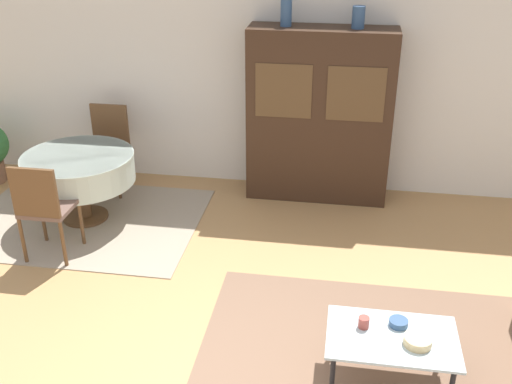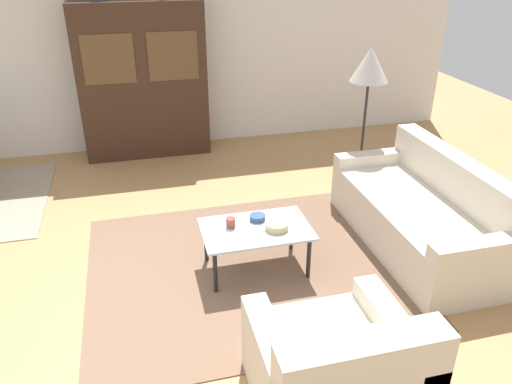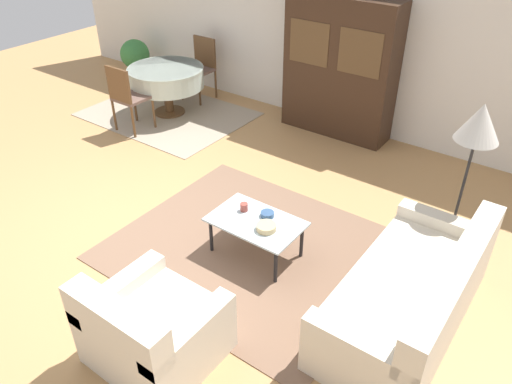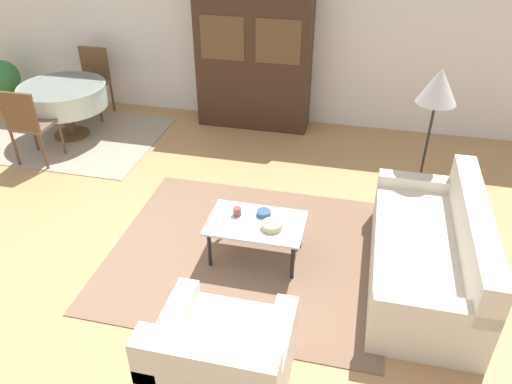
% 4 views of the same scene
% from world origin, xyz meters
% --- Properties ---
extents(ground_plane, '(14.00, 14.00, 0.00)m').
position_xyz_m(ground_plane, '(0.00, 0.00, 0.00)').
color(ground_plane, tan).
extents(wall_back, '(10.00, 0.06, 2.70)m').
position_xyz_m(wall_back, '(0.00, 3.63, 1.35)').
color(wall_back, silver).
rests_on(wall_back, ground_plane).
extents(area_rug, '(2.66, 2.32, 0.01)m').
position_xyz_m(area_rug, '(1.23, 0.43, 0.01)').
color(area_rug, brown).
rests_on(area_rug, ground_plane).
extents(dining_rug, '(2.46, 1.84, 0.01)m').
position_xyz_m(dining_rug, '(-1.82, 2.31, 0.01)').
color(dining_rug, gray).
rests_on(dining_rug, ground_plane).
extents(couch, '(0.89, 1.93, 0.83)m').
position_xyz_m(couch, '(2.90, 0.41, 0.30)').
color(couch, beige).
rests_on(couch, ground_plane).
extents(armchair, '(0.92, 0.87, 0.80)m').
position_xyz_m(armchair, '(1.42, -1.11, 0.30)').
color(armchair, beige).
rests_on(armchair, ground_plane).
extents(coffee_table, '(0.90, 0.58, 0.40)m').
position_xyz_m(coffee_table, '(1.32, 0.39, 0.37)').
color(coffee_table, black).
rests_on(coffee_table, area_rug).
extents(display_cabinet, '(1.57, 0.47, 1.93)m').
position_xyz_m(display_cabinet, '(0.60, 3.35, 0.97)').
color(display_cabinet, '#382316').
rests_on(display_cabinet, ground_plane).
extents(dining_table, '(1.16, 1.16, 0.74)m').
position_xyz_m(dining_table, '(-1.83, 2.37, 0.59)').
color(dining_table, brown).
rests_on(dining_table, dining_rug).
extents(dining_chair_near, '(0.44, 0.44, 0.99)m').
position_xyz_m(dining_chair_near, '(-1.83, 1.57, 0.58)').
color(dining_chair_near, brown).
rests_on(dining_chair_near, dining_rug).
extents(dining_chair_far, '(0.44, 0.44, 0.99)m').
position_xyz_m(dining_chair_far, '(-1.83, 3.16, 0.58)').
color(dining_chair_far, brown).
rests_on(dining_chair_far, dining_rug).
extents(floor_lamp, '(0.40, 0.40, 1.59)m').
position_xyz_m(floor_lamp, '(2.85, 1.65, 1.35)').
color(floor_lamp, black).
rests_on(floor_lamp, ground_plane).
extents(cup, '(0.08, 0.08, 0.08)m').
position_xyz_m(cup, '(1.12, 0.46, 0.46)').
color(cup, '#9E4238').
rests_on(cup, coffee_table).
extents(bowl, '(0.19, 0.19, 0.06)m').
position_xyz_m(bowl, '(1.48, 0.33, 0.44)').
color(bowl, tan).
rests_on(bowl, coffee_table).
extents(bowl_small, '(0.13, 0.13, 0.05)m').
position_xyz_m(bowl_small, '(1.36, 0.52, 0.44)').
color(bowl_small, '#33517A').
rests_on(bowl_small, coffee_table).
extents(potted_plant, '(0.52, 0.52, 0.74)m').
position_xyz_m(potted_plant, '(-3.34, 3.09, 0.42)').
color(potted_plant, '#93664C').
rests_on(potted_plant, ground_plane).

